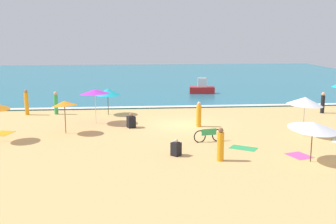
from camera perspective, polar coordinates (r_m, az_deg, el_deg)
The scene contains 20 objects.
ground_plane at distance 27.15m, azimuth 2.22°, elevation -1.80°, with size 60.00×60.00×0.00m, color #E5B26B.
ocean_water at distance 54.69m, azimuth -1.47°, elevation 4.79°, with size 60.00×44.00×0.10m, color teal.
wave_breaker_foam at distance 33.26m, azimuth 0.86°, elevation 0.79°, with size 57.00×0.70×0.01m, color white.
beach_umbrella_1 at distance 30.56m, azimuth -8.38°, elevation 2.78°, with size 2.32×2.32×1.95m.
beach_umbrella_2 at distance 25.12m, azimuth 18.51°, elevation 1.45°, with size 2.29×2.27×2.40m.
beach_umbrella_3 at distance 25.31m, azimuth -14.20°, elevation 1.15°, with size 2.16×2.17×2.08m.
beach_umbrella_4 at distance 20.30m, azimuth 19.49°, elevation -1.81°, with size 3.20×3.21×2.05m.
beach_umbrella_6 at distance 27.68m, azimuth -10.12°, elevation 2.81°, with size 2.82×2.83×2.38m.
parked_bicycle at distance 23.09m, azimuth 5.71°, elevation -3.19°, with size 1.79×0.46×0.76m.
beachgoer_0 at distance 32.00m, azimuth -19.08°, elevation 1.22°, with size 0.41×0.41×1.89m.
beachgoer_1 at distance 31.59m, azimuth -15.32°, elevation 1.21°, with size 0.36×0.36×1.72m.
beachgoer_2 at distance 19.68m, azimuth 7.31°, elevation -4.61°, with size 0.36×0.36×1.61m.
beachgoer_3 at distance 33.08m, azimuth 20.72°, elevation 1.21°, with size 0.39×0.39×1.60m.
beachgoer_4 at distance 26.39m, azimuth -5.14°, elevation -1.32°, with size 0.61×0.61×0.96m.
beachgoer_5 at distance 20.41m, azimuth 1.13°, elevation -5.09°, with size 0.57×0.57×0.86m.
beachgoer_7 at distance 26.57m, azimuth 4.31°, elevation -0.42°, with size 0.45×0.45×1.64m.
beach_towel_0 at distance 26.80m, azimuth -21.96°, elevation -2.78°, with size 1.26×1.52×0.01m.
beach_towel_1 at distance 21.50m, azimuth 17.77°, elevation -5.80°, with size 1.27×1.42×0.01m.
beach_towel_2 at distance 22.14m, azimuth 10.45°, elevation -4.95°, with size 1.61×1.44×0.01m.
small_boat_0 at distance 40.41m, azimuth 4.75°, elevation 3.28°, with size 2.51×1.17×1.52m.
Camera 1 is at (-3.36, -26.25, 6.06)m, focal length 43.84 mm.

